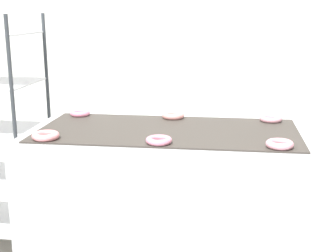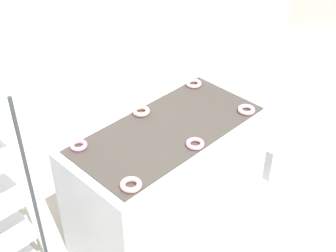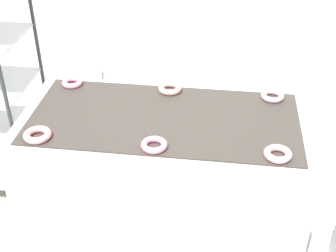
% 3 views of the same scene
% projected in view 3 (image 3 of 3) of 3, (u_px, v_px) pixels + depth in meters
% --- Properties ---
extents(fryer_machine, '(1.47, 0.73, 0.97)m').
position_uv_depth(fryer_machine, '(165.00, 190.00, 2.63)').
color(fryer_machine, '#B7BABF').
rests_on(fryer_machine, ground_plane).
extents(donut_near_left, '(0.13, 0.13, 0.03)m').
position_uv_depth(donut_near_left, '(37.00, 135.00, 2.20)').
color(donut_near_left, pink).
rests_on(donut_near_left, fryer_machine).
extents(donut_near_center, '(0.12, 0.12, 0.03)m').
position_uv_depth(donut_near_center, '(154.00, 145.00, 2.14)').
color(donut_near_center, pink).
rests_on(donut_near_center, fryer_machine).
extents(donut_near_right, '(0.13, 0.13, 0.03)m').
position_uv_depth(donut_near_right, '(278.00, 154.00, 2.08)').
color(donut_near_right, pink).
rests_on(donut_near_right, fryer_machine).
extents(donut_far_left, '(0.12, 0.12, 0.03)m').
position_uv_depth(donut_far_left, '(72.00, 83.00, 2.63)').
color(donut_far_left, pink).
rests_on(donut_far_left, fryer_machine).
extents(donut_far_center, '(0.13, 0.13, 0.03)m').
position_uv_depth(donut_far_center, '(170.00, 88.00, 2.57)').
color(donut_far_center, '#D88E88').
rests_on(donut_far_center, fryer_machine).
extents(donut_far_right, '(0.12, 0.12, 0.03)m').
position_uv_depth(donut_far_right, '(272.00, 96.00, 2.51)').
color(donut_far_right, '#D08F9B').
rests_on(donut_far_right, fryer_machine).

